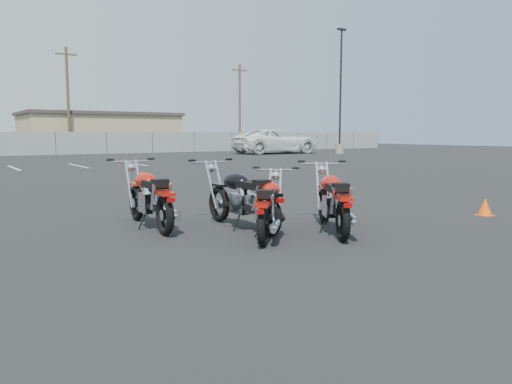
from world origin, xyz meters
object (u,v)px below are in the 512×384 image
motorcycle_second_black (243,198)px  motorcycle_third_red (270,207)px  motorcycle_rear_red (334,201)px  motorcycle_front_red (150,197)px  white_van (276,134)px

motorcycle_second_black → motorcycle_third_red: size_ratio=1.27×
motorcycle_third_red → motorcycle_rear_red: motorcycle_rear_red is taller
motorcycle_rear_red → motorcycle_second_black: bearing=136.4°
motorcycle_third_red → motorcycle_front_red: bearing=126.0°
motorcycle_third_red → white_van: white_van is taller
motorcycle_second_black → motorcycle_rear_red: bearing=-43.6°
motorcycle_front_red → white_van: size_ratio=0.28×
motorcycle_second_black → motorcycle_rear_red: size_ratio=1.08×
motorcycle_third_red → motorcycle_second_black: bearing=90.3°
motorcycle_front_red → motorcycle_rear_red: bearing=-40.3°
motorcycle_third_red → white_van: (19.88, 27.61, 1.12)m
motorcycle_front_red → white_van: (21.17, 25.83, 1.07)m
motorcycle_rear_red → white_van: size_ratio=0.26×
motorcycle_second_black → motorcycle_front_red: bearing=142.8°
motorcycle_front_red → motorcycle_third_red: (1.29, -1.78, -0.05)m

